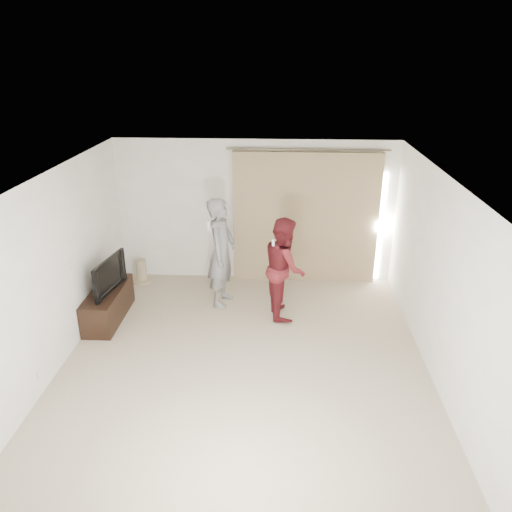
# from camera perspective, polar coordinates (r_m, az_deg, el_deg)

# --- Properties ---
(floor) EXTENTS (5.50, 5.50, 0.00)m
(floor) POSITION_cam_1_polar(r_m,az_deg,el_deg) (7.14, -1.29, -11.73)
(floor) COLOR tan
(floor) RESTS_ON ground
(wall_back) EXTENTS (5.00, 0.04, 2.60)m
(wall_back) POSITION_cam_1_polar(r_m,az_deg,el_deg) (9.06, -0.05, 5.10)
(wall_back) COLOR white
(wall_back) RESTS_ON ground
(wall_left) EXTENTS (0.04, 5.50, 2.60)m
(wall_left) POSITION_cam_1_polar(r_m,az_deg,el_deg) (7.13, -21.87, -1.61)
(wall_left) COLOR white
(wall_left) RESTS_ON ground
(ceiling) EXTENTS (5.00, 5.50, 0.01)m
(ceiling) POSITION_cam_1_polar(r_m,az_deg,el_deg) (6.06, -1.51, 9.00)
(ceiling) COLOR white
(ceiling) RESTS_ON wall_back
(curtain) EXTENTS (2.80, 0.11, 2.46)m
(curtain) POSITION_cam_1_polar(r_m,az_deg,el_deg) (9.02, 5.75, 4.26)
(curtain) COLOR tan
(curtain) RESTS_ON ground
(tv_console) EXTENTS (0.46, 1.32, 0.51)m
(tv_console) POSITION_cam_1_polar(r_m,az_deg,el_deg) (8.33, -16.55, -5.34)
(tv_console) COLOR black
(tv_console) RESTS_ON ground
(tv) EXTENTS (0.28, 0.96, 0.55)m
(tv) POSITION_cam_1_polar(r_m,az_deg,el_deg) (8.11, -16.96, -2.04)
(tv) COLOR black
(tv) RESTS_ON tv_console
(scratching_post) EXTENTS (0.34, 0.34, 0.45)m
(scratching_post) POSITION_cam_1_polar(r_m,az_deg,el_deg) (9.48, -12.95, -1.92)
(scratching_post) COLOR tan
(scratching_post) RESTS_ON ground
(person_man) EXTENTS (0.56, 0.75, 1.85)m
(person_man) POSITION_cam_1_polar(r_m,az_deg,el_deg) (8.23, -3.96, 0.42)
(person_man) COLOR slate
(person_man) RESTS_ON ground
(person_woman) EXTENTS (0.74, 0.89, 1.65)m
(person_woman) POSITION_cam_1_polar(r_m,az_deg,el_deg) (7.91, 3.26, -1.31)
(person_woman) COLOR maroon
(person_woman) RESTS_ON ground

